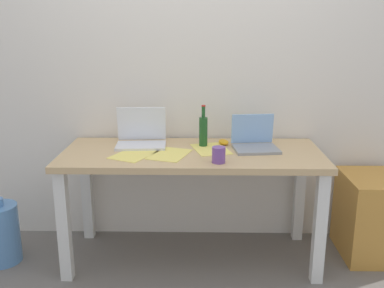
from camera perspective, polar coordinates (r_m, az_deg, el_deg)
name	(u,v)px	position (r m, az deg, el deg)	size (l,w,h in m)	color
ground_plane	(192,256)	(3.14, 0.00, -14.30)	(8.00, 8.00, 0.00)	slate
back_wall	(193,61)	(3.15, 0.14, 10.72)	(5.20, 0.08, 2.60)	silver
desk	(192,167)	(2.88, 0.00, -3.03)	(1.67, 0.69, 0.75)	tan
laptop_left	(141,137)	(2.99, -6.58, 0.89)	(0.34, 0.25, 0.25)	silver
laptop_right	(255,142)	(2.92, 8.10, 0.22)	(0.31, 0.28, 0.22)	gray
beer_bottle	(203,130)	(2.95, 1.47, 1.77)	(0.06, 0.06, 0.28)	#1E5123
computer_mouse	(224,142)	(3.02, 4.10, 0.26)	(0.06, 0.10, 0.03)	gold
coffee_mug	(219,155)	(2.61, 3.47, -1.40)	(0.08, 0.08, 0.10)	#724799
paper_sheet_near_back	(211,149)	(2.90, 2.45, -0.65)	(0.21, 0.30, 0.00)	#F4E06B
paper_sheet_front_left	(134,154)	(2.80, -7.50, -1.34)	(0.21, 0.30, 0.00)	#F4E06B
paper_yellow_folder	(170,154)	(2.78, -2.91, -1.33)	(0.21, 0.30, 0.00)	#F4E06B
water_cooler_jug	(0,233)	(3.26, -23.52, -10.52)	(0.25, 0.25, 0.45)	#598CC6
filing_cabinet	(372,216)	(3.29, 22.21, -8.58)	(0.40, 0.48, 0.56)	#C68938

